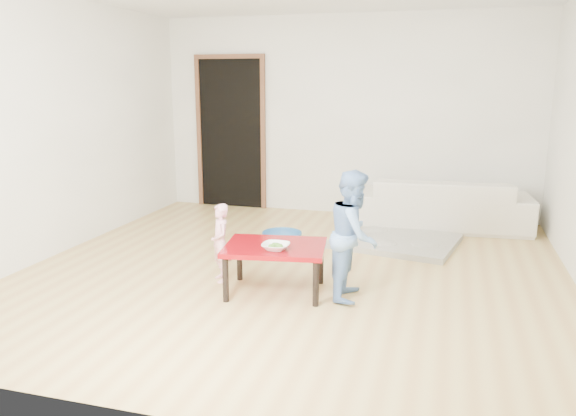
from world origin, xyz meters
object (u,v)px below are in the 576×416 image
at_px(child_pink, 220,243).
at_px(child_blue, 354,235).
at_px(sofa, 441,203).
at_px(red_table, 275,269).
at_px(basin, 282,238).
at_px(bowl, 276,247).

bearing_deg(child_pink, child_blue, 50.60).
xyz_separation_m(sofa, child_blue, (-0.64, -2.55, 0.23)).
distance_m(sofa, red_table, 2.94).
xyz_separation_m(sofa, basin, (-1.65, -1.25, -0.24)).
height_order(sofa, bowl, sofa).
bearing_deg(bowl, sofa, 65.77).
height_order(red_table, child_pink, child_pink).
distance_m(sofa, bowl, 3.04).
relative_size(red_table, bowl, 3.74).
bearing_deg(sofa, basin, 33.41).
relative_size(sofa, child_pink, 2.96).
distance_m(red_table, bowl, 0.27).
xyz_separation_m(sofa, red_table, (-1.29, -2.64, -0.10)).
relative_size(sofa, child_blue, 1.96).
bearing_deg(child_blue, bowl, 108.33).
distance_m(red_table, child_pink, 0.59).
xyz_separation_m(bowl, basin, (-0.40, 1.51, -0.37)).
relative_size(bowl, basin, 0.51).
relative_size(sofa, bowl, 9.36).
bearing_deg(sofa, bowl, 61.90).
height_order(bowl, child_blue, child_blue).
xyz_separation_m(red_table, bowl, (0.05, -0.13, 0.24)).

